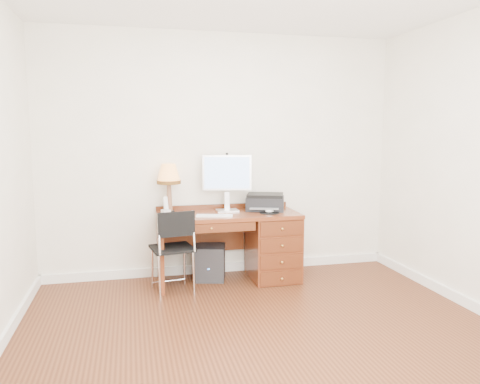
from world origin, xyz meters
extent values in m
plane|color=#3F1D0E|center=(0.00, 0.00, 0.00)|extent=(4.00, 4.00, 0.00)
plane|color=white|center=(0.00, 1.75, 1.35)|extent=(4.00, 0.00, 4.00)
cube|color=white|center=(0.00, 1.74, 0.05)|extent=(4.00, 0.03, 0.10)
cube|color=white|center=(1.99, 0.00, 0.05)|extent=(0.03, 3.50, 0.10)
cube|color=maroon|center=(0.00, 1.40, 0.73)|extent=(1.50, 0.65, 0.04)
cube|color=maroon|center=(0.50, 1.40, 0.35)|extent=(0.50, 0.61, 0.71)
cube|color=maroon|center=(-0.73, 1.40, 0.35)|extent=(0.04, 0.61, 0.71)
cube|color=#562511|center=(-0.24, 1.69, 0.46)|extent=(0.96, 0.03, 0.39)
cube|color=#562511|center=(-0.24, 1.09, 0.66)|extent=(0.91, 0.03, 0.09)
sphere|color=#BF8C3F|center=(0.50, 1.06, 0.35)|extent=(0.03, 0.03, 0.03)
cube|color=silver|center=(0.01, 1.52, 0.76)|extent=(0.26, 0.21, 0.02)
cube|color=silver|center=(0.01, 1.57, 0.86)|extent=(0.06, 0.04, 0.19)
cube|color=silver|center=(0.01, 1.55, 1.17)|extent=(0.53, 0.14, 0.38)
cube|color=#4C8CF2|center=(0.01, 1.53, 1.17)|extent=(0.48, 0.09, 0.34)
cube|color=white|center=(-0.18, 1.24, 0.76)|extent=(0.39, 0.20, 0.01)
cylinder|color=black|center=(0.43, 1.29, 0.75)|extent=(0.21, 0.21, 0.01)
ellipsoid|color=white|center=(0.43, 1.29, 0.77)|extent=(0.10, 0.06, 0.04)
cube|color=black|center=(0.44, 1.50, 0.82)|extent=(0.49, 0.44, 0.15)
cube|color=black|center=(0.44, 1.50, 0.91)|extent=(0.47, 0.41, 0.04)
cylinder|color=black|center=(-0.61, 1.58, 0.76)|extent=(0.11, 0.11, 0.02)
cone|color=brown|center=(-0.61, 1.58, 0.93)|extent=(0.07, 0.07, 0.31)
cone|color=#FFA550|center=(-0.61, 1.58, 1.18)|extent=(0.25, 0.25, 0.19)
cylinder|color=#593814|center=(-0.61, 1.58, 1.08)|extent=(0.26, 0.26, 0.04)
cube|color=white|center=(-0.65, 1.54, 0.77)|extent=(0.11, 0.11, 0.04)
cube|color=white|center=(-0.65, 1.54, 0.86)|extent=(0.06, 0.07, 0.14)
cylinder|color=black|center=(0.36, 1.52, 0.80)|extent=(0.08, 0.08, 0.10)
cube|color=black|center=(-0.62, 1.18, 0.45)|extent=(0.46, 0.46, 0.03)
cube|color=black|center=(-0.62, 0.99, 0.74)|extent=(0.36, 0.08, 0.24)
cylinder|color=silver|center=(-0.79, 1.35, 0.23)|extent=(0.02, 0.02, 0.45)
cylinder|color=silver|center=(-0.45, 1.35, 0.23)|extent=(0.02, 0.02, 0.45)
cylinder|color=silver|center=(-0.79, 1.01, 0.23)|extent=(0.02, 0.02, 0.45)
cylinder|color=silver|center=(-0.45, 1.01, 0.23)|extent=(0.02, 0.02, 0.45)
cylinder|color=silver|center=(-0.79, 0.99, 0.65)|extent=(0.02, 0.02, 0.40)
cylinder|color=silver|center=(-0.45, 0.99, 0.65)|extent=(0.02, 0.02, 0.40)
cube|color=black|center=(-0.19, 1.50, 0.19)|extent=(0.39, 0.39, 0.38)
camera|label=1|loc=(-1.01, -3.44, 1.63)|focal=35.00mm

